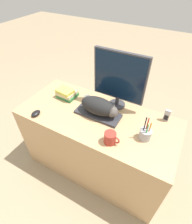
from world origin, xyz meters
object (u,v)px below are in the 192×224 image
Objects in this scene: keyboard at (98,114)px; computer_mouse at (36,113)px; cat at (99,107)px; phone at (167,115)px; baseball at (87,98)px; monitor at (119,78)px; coffee_mug at (110,138)px; pen_cup at (145,134)px; book_stack at (67,93)px.

computer_mouse reaches higher than keyboard.
keyboard is 1.17× the size of cat.
baseball is at bearing -173.03° from phone.
computer_mouse is at bearing -154.43° from phone.
keyboard is at bearing 180.00° from cat.
keyboard is 0.36m from monitor.
phone is (0.55, 0.22, 0.04)m from keyboard.
coffee_mug is at bearing -40.73° from baseball.
cat is 3.71× the size of computer_mouse.
coffee_mug is 0.57× the size of pen_cup.
monitor is at bearing 69.05° from cat.
cat reaches higher than book_stack.
computer_mouse is 0.96m from pen_cup.
cat is at bearing 28.63° from computer_mouse.
coffee_mug is at bearing -44.74° from keyboard.
cat is 1.89× the size of book_stack.
monitor reaches higher than cat.
phone is 0.61× the size of book_stack.
book_stack is at bearing -168.14° from baseball.
monitor is 0.52m from coffee_mug.
baseball is at bearing -165.29° from monitor.
keyboard is at bearing 29.38° from computer_mouse.
coffee_mug is at bearing -72.45° from monitor.
phone is 0.97m from book_stack.
pen_cup is at bearing -8.36° from cat.
cat is at bearing -157.45° from phone.
book_stack is at bearing -166.52° from monitor.
phone is at bearing 22.55° from cat.
cat is 0.58m from phone.
keyboard is 4.35× the size of computer_mouse.
computer_mouse is (-0.58, -0.48, -0.28)m from monitor.
pen_cup is 0.67m from baseball.
phone is (0.10, 0.29, 0.01)m from pen_cup.
book_stack is at bearing 77.35° from computer_mouse.
book_stack is (-0.96, -0.14, -0.01)m from phone.
pen_cup is at bearing 37.07° from coffee_mug.
keyboard is 0.77× the size of monitor.
keyboard is 0.09m from cat.
monitor is at bearing -177.97° from phone.
baseball is (-0.20, 0.13, -0.07)m from cat.
cat is 0.25m from baseball.
keyboard is at bearing -114.53° from monitor.
monitor is at bearing 14.71° from baseball.
computer_mouse is at bearing -126.29° from baseball.
coffee_mug is at bearing -125.16° from phone.
coffee_mug reaches higher than book_stack.
baseball is (0.30, 0.41, 0.02)m from computer_mouse.
baseball is (-0.28, -0.07, -0.26)m from monitor.
coffee_mug is 0.55m from phone.
book_stack is (-0.42, 0.09, -0.06)m from cat.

